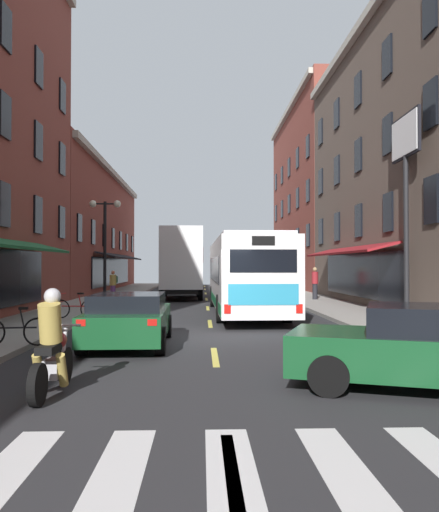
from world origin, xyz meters
TOP-DOWN VIEW (x-y plane):
  - ground_plane at (0.00, 0.00)m, footprint 34.80×80.00m
  - lane_centre_dashes at (0.00, -0.25)m, footprint 0.14×73.90m
  - crosswalk_near at (0.00, -10.00)m, footprint 7.10×2.80m
  - sidewalk_left at (-5.90, 0.00)m, footprint 3.00×80.00m
  - sidewalk_right at (5.90, 0.00)m, footprint 3.00×80.00m
  - billboard_sign at (7.05, 3.36)m, footprint 0.40×2.43m
  - transit_bus at (1.51, 6.59)m, footprint 2.76×11.74m
  - box_truck at (-1.51, 16.54)m, footprint 2.65×7.30m
  - sedan_mid at (-2.11, -1.88)m, footprint 2.02×4.30m
  - motorcycle_rider at (-2.62, -6.79)m, footprint 0.62×2.07m
  - bicycle_near at (-4.78, 3.61)m, footprint 1.70×0.48m
  - bicycle_mid at (-4.63, -2.77)m, footprint 1.71×0.48m
  - pedestrian_near at (-5.22, 14.10)m, footprint 0.41×0.53m
  - pedestrian_mid at (6.00, 13.59)m, footprint 0.36×0.36m
  - street_lamp_twin at (-4.67, 8.61)m, footprint 1.42×0.32m

SIDE VIEW (x-z plane):
  - ground_plane at x=0.00m, z-range -0.10..0.00m
  - lane_centre_dashes at x=0.00m, z-range 0.00..0.01m
  - crosswalk_near at x=0.00m, z-range 0.00..0.01m
  - sidewalk_left at x=-5.90m, z-range 0.00..0.14m
  - sidewalk_right at x=5.90m, z-range 0.00..0.14m
  - bicycle_near at x=-4.78m, z-range 0.05..0.96m
  - bicycle_mid at x=-4.63m, z-range 0.05..0.96m
  - sedan_mid at x=-2.11m, z-range 0.03..1.34m
  - motorcycle_rider at x=-2.62m, z-range -0.12..1.54m
  - pedestrian_near at x=-5.22m, z-range 0.18..1.77m
  - pedestrian_mid at x=6.00m, z-range 0.17..1.95m
  - transit_bus at x=1.51m, z-range 0.08..3.21m
  - box_truck at x=-1.51m, z-range 0.03..4.22m
  - street_lamp_twin at x=-4.67m, z-range 0.41..5.24m
  - billboard_sign at x=7.05m, z-range 1.94..9.26m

